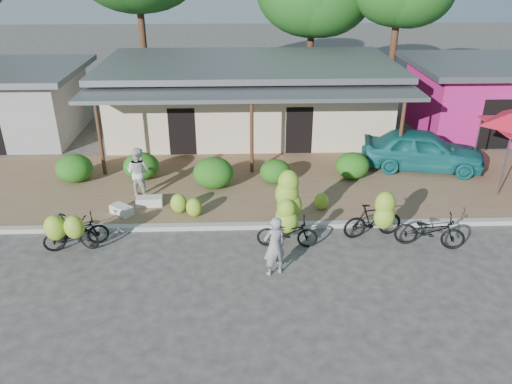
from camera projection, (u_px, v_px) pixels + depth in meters
ground at (258, 264)px, 13.74m from camera, size 100.00×100.00×0.00m
sidewalk at (253, 185)px, 18.21m from camera, size 60.00×6.00×0.12m
curb at (255, 226)px, 15.50m from camera, size 60.00×0.25×0.15m
shop_main at (249, 97)px, 22.81m from camera, size 13.00×8.50×3.35m
shop_pink at (474, 96)px, 23.21m from camera, size 6.00×6.00×3.25m
shop_grey at (6, 102)px, 22.57m from camera, size 7.00×6.00×3.15m
hedge_0 at (74, 168)px, 18.16m from camera, size 1.33×1.19×1.04m
hedge_1 at (141, 166)px, 18.38m from camera, size 1.30×1.17×1.01m
hedge_2 at (213, 173)px, 17.67m from camera, size 1.44×1.30×1.12m
hedge_3 at (275, 171)px, 18.10m from camera, size 1.12×1.01×0.87m
hedge_4 at (352, 166)px, 18.46m from camera, size 1.25×1.13×0.98m
hedge_5 at (445, 159)px, 18.99m from camera, size 1.27×1.14×0.99m
bike_far_left at (76, 232)px, 14.23m from camera, size 1.93×1.45×1.35m
bike_left at (69, 230)px, 14.20m from camera, size 1.77×1.38×1.35m
bike_center at (288, 215)px, 14.45m from camera, size 1.81×1.24×2.18m
bike_right at (376, 217)px, 14.61m from camera, size 1.90×1.31×1.77m
bike_far_right at (430, 231)px, 14.36m from camera, size 2.07×1.15×1.03m
loose_banana_a at (179, 203)px, 16.05m from camera, size 0.53×0.45×0.67m
loose_banana_b at (194, 207)px, 15.83m from camera, size 0.51×0.43×0.63m
loose_banana_c at (322, 201)px, 16.28m from camera, size 0.47×0.40×0.58m
sack_near at (149, 201)px, 16.59m from camera, size 0.87×0.45×0.30m
sack_far at (122, 210)px, 16.06m from camera, size 0.83×0.75×0.28m
vendor at (274, 246)px, 12.97m from camera, size 0.73×0.62×1.71m
bystander at (138, 172)px, 16.96m from camera, size 1.04×0.93×1.76m
teal_van at (423, 150)px, 19.12m from camera, size 4.81×2.73×1.54m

